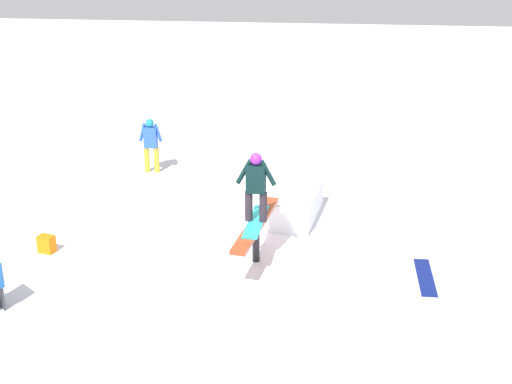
# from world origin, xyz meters

# --- Properties ---
(ground_plane) EXTENTS (60.00, 60.00, 0.00)m
(ground_plane) POSITION_xyz_m (0.00, 0.00, 0.00)
(ground_plane) COLOR white
(rail_feature) EXTENTS (2.54, 0.65, 0.80)m
(rail_feature) POSITION_xyz_m (0.00, 0.00, 0.68)
(rail_feature) COLOR black
(rail_feature) RESTS_ON ground
(snow_kicker_ramp) EXTENTS (2.00, 1.75, 0.59)m
(snow_kicker_ramp) POSITION_xyz_m (-2.16, 0.32, 0.30)
(snow_kicker_ramp) COLOR white
(snow_kicker_ramp) RESTS_ON ground
(main_rider_on_rail) EXTENTS (1.51, 0.75, 1.35)m
(main_rider_on_rail) POSITION_xyz_m (0.00, 0.00, 1.47)
(main_rider_on_rail) COLOR #2BBDC1
(main_rider_on_rail) RESTS_ON rail_feature
(bystander_blue) EXTENTS (0.20, 0.60, 1.39)m
(bystander_blue) POSITION_xyz_m (-4.57, -3.14, 0.78)
(bystander_blue) COLOR gold
(bystander_blue) RESTS_ON ground
(loose_snowboard_navy) EXTENTS (1.40, 0.29, 0.02)m
(loose_snowboard_navy) POSITION_xyz_m (0.33, 3.11, 0.01)
(loose_snowboard_navy) COLOR navy
(loose_snowboard_navy) RESTS_ON ground
(backpack_on_snow) EXTENTS (0.28, 0.34, 0.34)m
(backpack_on_snow) POSITION_xyz_m (0.07, -4.07, 0.17)
(backpack_on_snow) COLOR orange
(backpack_on_snow) RESTS_ON ground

